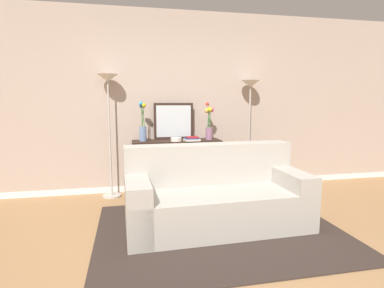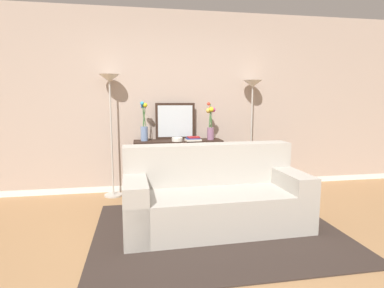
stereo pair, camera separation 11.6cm
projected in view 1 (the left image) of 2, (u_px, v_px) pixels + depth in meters
name	position (u px, v px, depth m)	size (l,w,h in m)	color
ground_plane	(214.00, 261.00, 2.69)	(16.00, 16.00, 0.02)	#9E754C
back_wall	(173.00, 103.00, 4.73)	(12.00, 0.15, 2.68)	white
area_rug	(219.00, 230.00, 3.29)	(2.55, 1.98, 0.01)	#332823
couch	(215.00, 198.00, 3.41)	(1.96, 0.92, 0.88)	#ADA89E
console_table	(177.00, 157.00, 4.54)	(1.28, 0.35, 0.80)	black
floor_lamp_left	(108.00, 101.00, 4.28)	(0.28, 0.28, 1.73)	#B7B2A8
floor_lamp_right	(250.00, 104.00, 4.71)	(0.28, 0.28, 1.67)	#B7B2A8
wall_mirror	(174.00, 121.00, 4.61)	(0.59, 0.02, 0.54)	black
vase_tall_flowers	(143.00, 127.00, 4.39)	(0.10, 0.12, 0.56)	#6B84AD
vase_short_flowers	(209.00, 123.00, 4.55)	(0.13, 0.13, 0.55)	gray
fruit_bowl	(176.00, 139.00, 4.39)	(0.16, 0.16, 0.05)	silver
book_stack	(192.00, 139.00, 4.44)	(0.23, 0.18, 0.06)	silver
book_row_under_console	(151.00, 191.00, 4.53)	(0.28, 0.18, 0.13)	#BC3328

